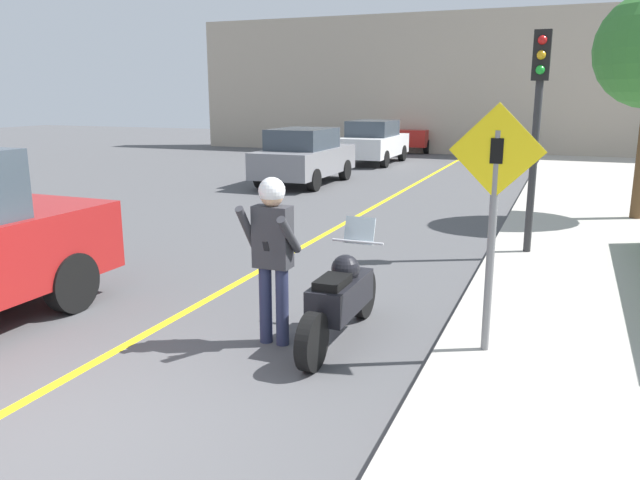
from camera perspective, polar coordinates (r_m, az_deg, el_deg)
The scene contains 10 objects.
ground_plane at distance 5.65m, azimuth -24.43°, elevation -16.32°, with size 80.00×80.00×0.00m, color #4C4C4F.
road_center_line at distance 10.59m, azimuth -3.07°, elevation -1.42°, with size 0.12×36.00×0.01m.
building_backdrop at distance 29.53m, azimuth 15.00°, elevation 13.61°, with size 28.00×1.20×6.24m.
motorcycle at distance 6.87m, azimuth 1.92°, elevation -5.29°, with size 0.62×2.23×1.28m.
person_biker at distance 6.62m, azimuth -4.37°, elevation -0.21°, with size 0.59×0.49×1.84m.
crossing_sign at distance 6.28m, azimuth 15.58°, elevation 3.01°, with size 0.91×0.08×2.48m.
traffic_light at distance 10.61m, azimuth 19.33°, elevation 11.95°, with size 0.26×0.30×3.52m.
parked_car_grey at distance 19.02m, azimuth -1.44°, elevation 7.70°, with size 1.88×4.20×1.68m.
parked_car_white at distance 24.91m, azimuth 4.91°, elevation 8.95°, with size 1.88×4.20×1.68m.
parked_car_red at distance 30.87m, azimuth 8.77°, elevation 9.66°, with size 1.88×4.20×1.68m.
Camera 1 is at (3.74, -3.29, 2.67)m, focal length 35.00 mm.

